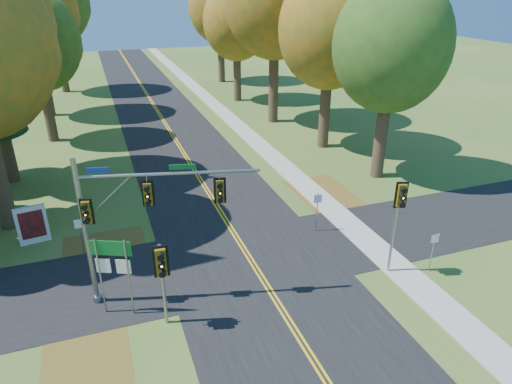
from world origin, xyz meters
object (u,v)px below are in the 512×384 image
object	(u,v)px
traffic_mast	(128,213)
route_sign_cluster	(113,262)
east_signal_pole	(399,206)
info_kiosk	(32,225)

from	to	relation	value
traffic_mast	route_sign_cluster	distance (m)	1.96
east_signal_pole	info_kiosk	bearing A→B (deg)	168.77
traffic_mast	info_kiosk	bearing A→B (deg)	138.32
traffic_mast	east_signal_pole	size ratio (longest dim) A/B	1.48
traffic_mast	info_kiosk	xyz separation A→B (m)	(-4.43, 6.43, -3.05)
east_signal_pole	route_sign_cluster	distance (m)	11.86
traffic_mast	route_sign_cluster	xyz separation A→B (m)	(-0.83, -0.61, -1.66)
traffic_mast	east_signal_pole	xyz separation A→B (m)	(10.90, -1.99, -0.58)
route_sign_cluster	traffic_mast	bearing A→B (deg)	60.69
traffic_mast	info_kiosk	size ratio (longest dim) A/B	3.35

